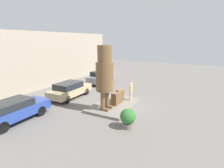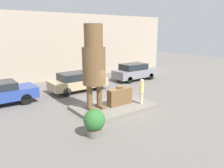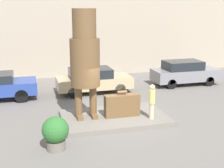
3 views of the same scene
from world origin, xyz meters
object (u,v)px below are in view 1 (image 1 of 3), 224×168
Objects in this scene: parked_car_tan at (70,89)px; planter_pot at (128,118)px; statue_figure at (105,73)px; giant_suitcase at (118,97)px; parked_car_grey at (101,77)px; parked_car_blue at (14,110)px; tourist at (131,91)px.

parked_car_tan is 3.52× the size of planter_pot.
parked_car_tan is at bearing 73.96° from statue_figure.
parked_car_tan reaches higher than giant_suitcase.
parked_car_tan is at bearing 93.25° from giant_suitcase.
giant_suitcase is at bearing -138.78° from parked_car_grey.
giant_suitcase is (1.59, -0.32, -2.27)m from statue_figure.
parked_car_blue is 1.01× the size of parked_car_tan.
planter_pot is at bearing -122.21° from statue_figure.
giant_suitcase is 1.27× the size of planter_pot.
statue_figure is 3.80× the size of planter_pot.
giant_suitcase reaches higher than planter_pot.
statue_figure is at bearing 57.79° from planter_pot.
parked_car_grey reaches higher than parked_car_blue.
statue_figure is 9.18m from parked_car_grey.
giant_suitcase is at bearing -39.67° from parked_car_blue.
parked_car_tan is (1.31, 4.55, -2.19)m from statue_figure.
planter_pot is (2.64, -7.04, -0.13)m from parked_car_blue.
statue_figure is 5.22m from parked_car_tan.
parked_car_tan is (-1.43, 5.55, -0.27)m from tourist.
statue_figure is at bearing -147.05° from parked_car_grey.
statue_figure is 3.00× the size of giant_suitcase.
giant_suitcase is at bearing -11.28° from statue_figure.
tourist reaches higher than parked_car_tan.
planter_pot is at bearing -69.47° from parked_car_blue.
parked_car_blue is 5.54m from parked_car_tan.
parked_car_tan is 7.66m from planter_pot.
giant_suitcase is 3.88m from planter_pot.
planter_pot is (-9.08, -7.39, -0.15)m from parked_car_grey.
giant_suitcase is 0.36× the size of parked_car_blue.
planter_pot is (-3.18, -2.22, -0.03)m from giant_suitcase.
giant_suitcase is at bearing 34.87° from planter_pot.
tourist is 8.89m from parked_car_blue.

